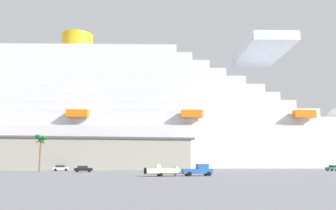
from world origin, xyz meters
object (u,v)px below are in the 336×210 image
Objects in this scene: pickup_truck at (198,170)px; parked_car_green_wagon at (334,168)px; small_boat_on_trailer at (165,171)px; parked_car_black_coupe at (83,169)px; cruise_ship at (130,123)px; palm_tree at (41,142)px; parked_car_silver_sedan at (61,168)px.

pickup_truck is 1.25× the size of parked_car_green_wagon.
small_boat_on_trailer reaches higher than parked_car_black_coupe.
cruise_ship is 62.55m from palm_tree.
small_boat_on_trailer is at bearing -174.76° from pickup_truck.
cruise_ship is 23.96× the size of palm_tree.
small_boat_on_trailer is at bearing -86.65° from cruise_ship.
palm_tree reaches higher than parked_car_silver_sedan.
parked_car_black_coupe is at bearing -179.25° from parked_car_green_wagon.
cruise_ship is 49.01× the size of parked_car_green_wagon.
parked_car_green_wagon and parked_car_black_coupe have the same top height.
pickup_truck is at bearing -49.66° from parked_car_silver_sedan.
cruise_ship reaches higher than palm_tree.
parked_car_black_coupe is 1.07× the size of parked_car_silver_sedan.
palm_tree reaches higher than parked_car_green_wagon.
cruise_ship is 50.78× the size of parked_car_silver_sedan.
palm_tree is at bearing 135.29° from small_boat_on_trailer.
palm_tree is (-23.75, -56.73, -11.38)m from cruise_ship.
parked_car_black_coupe is at bearing -9.51° from palm_tree.
pickup_truck is 48.52m from parked_car_silver_sedan.
cruise_ship is at bearing 93.35° from small_boat_on_trailer.
cruise_ship is at bearing 97.63° from pickup_truck.
parked_car_silver_sedan is (-75.95, 10.05, -0.00)m from parked_car_green_wagon.
small_boat_on_trailer is at bearing -56.34° from parked_car_black_coupe.
palm_tree is 2.12× the size of parked_car_silver_sedan.
palm_tree is at bearing 141.54° from pickup_truck.
parked_car_silver_sedan is (-25.06, 37.56, -0.13)m from small_boat_on_trailer.
pickup_truck is 0.74× the size of small_boat_on_trailer.
pickup_truck reaches higher than parked_car_green_wagon.
parked_car_green_wagon is at bearing 0.75° from parked_car_black_coupe.
small_boat_on_trailer is 1.76× the size of parked_car_silver_sedan.
parked_car_green_wagon is (44.54, 26.93, -0.21)m from pickup_truck.
small_boat_on_trailer is 0.83× the size of palm_tree.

